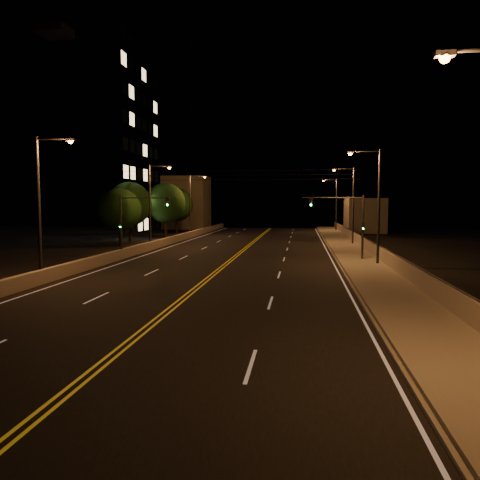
# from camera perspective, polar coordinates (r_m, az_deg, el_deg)

# --- Properties ---
(ground) EXTENTS (160.00, 160.00, 0.00)m
(ground) POSITION_cam_1_polar(r_m,az_deg,el_deg) (14.45, -18.14, -15.60)
(ground) COLOR black
(ground) RESTS_ON ground
(road) EXTENTS (18.00, 120.00, 0.02)m
(road) POSITION_cam_1_polar(r_m,az_deg,el_deg) (33.12, -2.99, -3.99)
(road) COLOR black
(road) RESTS_ON ground
(sidewalk) EXTENTS (3.60, 120.00, 0.30)m
(sidewalk) POSITION_cam_1_polar(r_m,az_deg,el_deg) (32.91, 15.89, -3.97)
(sidewalk) COLOR gray
(sidewalk) RESTS_ON ground
(curb) EXTENTS (0.14, 120.00, 0.15)m
(curb) POSITION_cam_1_polar(r_m,az_deg,el_deg) (32.70, 12.63, -4.09)
(curb) COLOR gray
(curb) RESTS_ON ground
(parapet_wall) EXTENTS (0.30, 120.00, 1.00)m
(parapet_wall) POSITION_cam_1_polar(r_m,az_deg,el_deg) (33.10, 18.74, -2.85)
(parapet_wall) COLOR gray
(parapet_wall) RESTS_ON sidewalk
(jersey_barrier) EXTENTS (0.45, 120.00, 0.85)m
(jersey_barrier) POSITION_cam_1_polar(r_m,az_deg,el_deg) (36.10, -18.34, -2.84)
(jersey_barrier) COLOR gray
(jersey_barrier) RESTS_ON ground
(distant_building_right) EXTENTS (6.00, 10.00, 5.69)m
(distant_building_right) POSITION_cam_1_polar(r_m,az_deg,el_deg) (81.79, 14.91, 2.94)
(distant_building_right) COLOR slate
(distant_building_right) RESTS_ON ground
(distant_building_left) EXTENTS (8.00, 8.00, 9.99)m
(distant_building_left) POSITION_cam_1_polar(r_m,az_deg,el_deg) (90.94, -6.50, 4.56)
(distant_building_left) COLOR slate
(distant_building_left) RESTS_ON ground
(parapet_rail) EXTENTS (0.06, 120.00, 0.06)m
(parapet_rail) POSITION_cam_1_polar(r_m,az_deg,el_deg) (33.04, 18.76, -1.94)
(parapet_rail) COLOR black
(parapet_rail) RESTS_ON parapet_wall
(lane_markings) EXTENTS (17.32, 116.00, 0.00)m
(lane_markings) POSITION_cam_1_polar(r_m,az_deg,el_deg) (33.04, -3.01, -3.99)
(lane_markings) COLOR silver
(lane_markings) RESTS_ON road
(streetlight_1) EXTENTS (2.55, 0.28, 8.97)m
(streetlight_1) POSITION_cam_1_polar(r_m,az_deg,el_deg) (37.08, 16.15, 4.78)
(streetlight_1) COLOR #2D2D33
(streetlight_1) RESTS_ON ground
(streetlight_2) EXTENTS (2.55, 0.28, 8.97)m
(streetlight_2) POSITION_cam_1_polar(r_m,az_deg,el_deg) (54.71, 13.36, 4.70)
(streetlight_2) COLOR #2D2D33
(streetlight_2) RESTS_ON ground
(streetlight_3) EXTENTS (2.55, 0.28, 8.97)m
(streetlight_3) POSITION_cam_1_polar(r_m,az_deg,el_deg) (80.78, 11.47, 4.64)
(streetlight_3) COLOR #2D2D33
(streetlight_3) RESTS_ON ground
(streetlight_4) EXTENTS (2.55, 0.28, 8.97)m
(streetlight_4) POSITION_cam_1_polar(r_m,az_deg,el_deg) (31.48, -22.90, 4.68)
(streetlight_4) COLOR #2D2D33
(streetlight_4) RESTS_ON ground
(streetlight_5) EXTENTS (2.55, 0.28, 8.97)m
(streetlight_5) POSITION_cam_1_polar(r_m,az_deg,el_deg) (51.16, -10.64, 4.77)
(streetlight_5) COLOR #2D2D33
(streetlight_5) RESTS_ON ground
(streetlight_6) EXTENTS (2.55, 0.28, 8.97)m
(streetlight_6) POSITION_cam_1_polar(r_m,az_deg,el_deg) (68.77, -5.88, 4.74)
(streetlight_6) COLOR #2D2D33
(streetlight_6) RESTS_ON ground
(traffic_signal_right) EXTENTS (5.11, 0.31, 5.56)m
(traffic_signal_right) POSITION_cam_1_polar(r_m,az_deg,el_deg) (39.66, 13.24, 2.46)
(traffic_signal_right) COLOR #2D2D33
(traffic_signal_right) RESTS_ON ground
(traffic_signal_left) EXTENTS (5.11, 0.31, 5.56)m
(traffic_signal_left) POSITION_cam_1_polar(r_m,az_deg,el_deg) (42.11, -12.97, 2.58)
(traffic_signal_left) COLOR #2D2D33
(traffic_signal_left) RESTS_ON ground
(overhead_wires) EXTENTS (22.00, 0.03, 0.83)m
(overhead_wires) POSITION_cam_1_polar(r_m,az_deg,el_deg) (42.20, -0.66, 7.91)
(overhead_wires) COLOR black
(building_tower) EXTENTS (24.00, 15.00, 28.68)m
(building_tower) POSITION_cam_1_polar(r_m,az_deg,el_deg) (70.13, -21.36, 11.48)
(building_tower) COLOR slate
(building_tower) RESTS_ON ground
(tree_0) EXTENTS (4.83, 4.83, 6.55)m
(tree_0) POSITION_cam_1_polar(r_m,az_deg,el_deg) (54.57, -14.45, 3.56)
(tree_0) COLOR black
(tree_0) RESTS_ON ground
(tree_1) EXTENTS (5.60, 5.60, 7.59)m
(tree_1) POSITION_cam_1_polar(r_m,az_deg,el_deg) (61.48, -13.32, 4.29)
(tree_1) COLOR black
(tree_1) RESTS_ON ground
(tree_2) EXTENTS (5.76, 5.76, 7.80)m
(tree_2) POSITION_cam_1_polar(r_m,az_deg,el_deg) (68.55, -9.08, 4.48)
(tree_2) COLOR black
(tree_2) RESTS_ON ground
(tree_3) EXTENTS (5.45, 5.45, 7.38)m
(tree_3) POSITION_cam_1_polar(r_m,az_deg,el_deg) (76.64, -7.77, 4.30)
(tree_3) COLOR black
(tree_3) RESTS_ON ground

